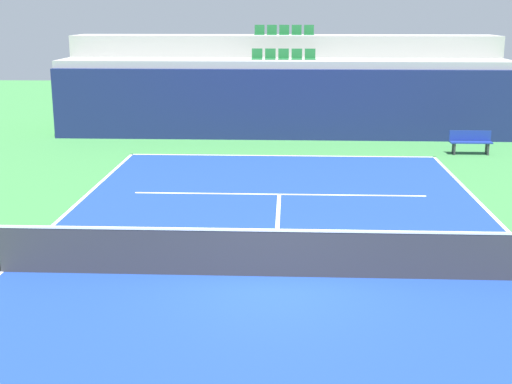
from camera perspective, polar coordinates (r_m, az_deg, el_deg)
ground_plane at (r=13.89m, az=1.51°, el=-6.88°), size 80.00×80.00×0.00m
court_surface at (r=13.89m, az=1.51°, el=-6.86°), size 11.00×24.00×0.01m
baseline_far at (r=25.40m, az=2.08°, el=2.96°), size 11.00×0.10×0.00m
sideline_left at (r=15.00m, az=-19.91°, el=-6.08°), size 0.10×24.00×0.00m
service_line_far at (r=19.99m, az=1.90°, el=-0.19°), size 8.26×0.10×0.00m
centre_service_line at (r=16.91m, az=1.74°, el=-2.91°), size 0.10×6.40×0.00m
back_wall at (r=28.49m, az=2.18°, el=7.06°), size 18.67×0.30×2.83m
stands_tier_lower at (r=29.82m, az=2.21°, el=7.67°), size 18.67×2.40×3.12m
stands_tier_upper at (r=32.15m, az=2.26°, el=8.98°), size 18.67×2.40×4.04m
seating_row_lower at (r=29.76m, az=2.24°, el=10.92°), size 2.64×0.44×0.44m
seating_row_upper at (r=32.12m, az=2.30°, el=12.81°), size 2.64×0.44×0.44m
tennis_net at (r=13.71m, az=1.52°, el=-4.90°), size 11.08×0.08×1.07m
player_bench at (r=26.80m, az=16.97°, el=4.02°), size 1.50×0.40×0.85m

